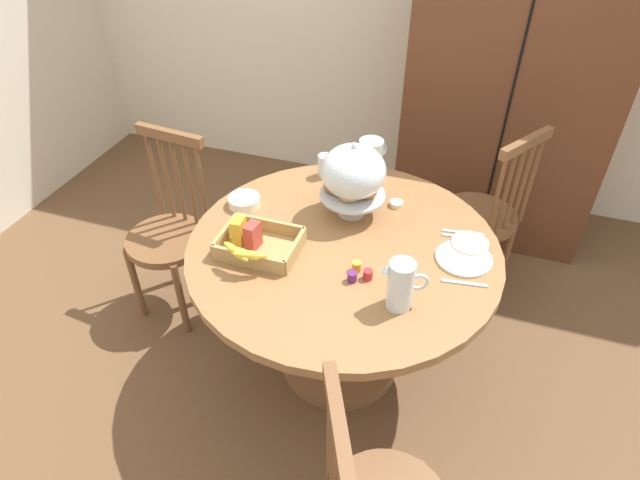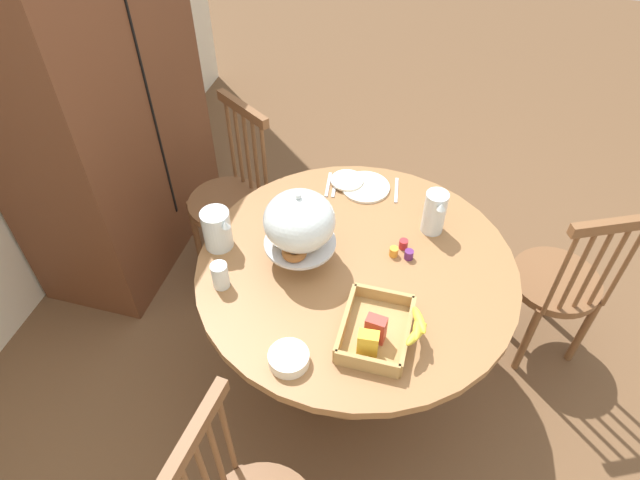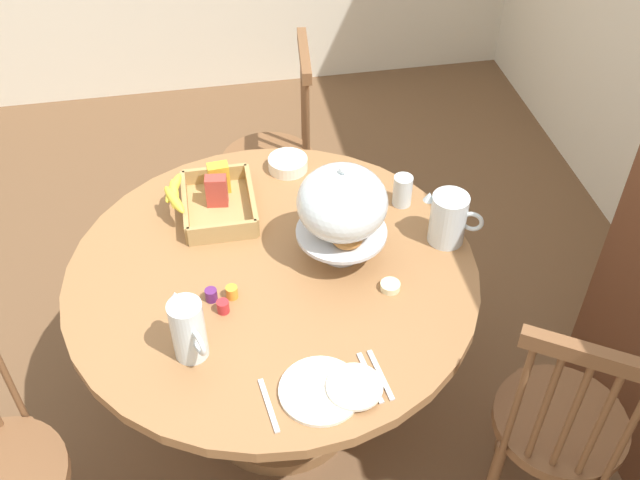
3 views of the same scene
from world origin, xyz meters
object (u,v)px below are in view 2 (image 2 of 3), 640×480
at_px(china_plate_small, 347,180).
at_px(windsor_chair_facing_door, 231,201).
at_px(pastry_stand_with_dome, 299,224).
at_px(cereal_basket, 380,331).
at_px(orange_juice_pitcher, 434,214).
at_px(windsor_chair_by_cabinet, 558,285).
at_px(drinking_glass, 220,276).
at_px(butter_dish, 286,223).
at_px(milk_pitcher, 217,231).
at_px(dining_table, 354,297).
at_px(cereal_bowl, 289,358).
at_px(china_plate_large, 365,187).
at_px(wooden_armoire, 96,92).

bearing_deg(china_plate_small, windsor_chair_facing_door, 86.09).
relative_size(pastry_stand_with_dome, cereal_basket, 1.09).
relative_size(pastry_stand_with_dome, orange_juice_pitcher, 1.78).
relative_size(windsor_chair_facing_door, china_plate_small, 6.50).
bearing_deg(pastry_stand_with_dome, windsor_chair_by_cabinet, -69.31).
height_order(cereal_basket, drinking_glass, cereal_basket).
bearing_deg(butter_dish, milk_pitcher, 128.15).
bearing_deg(dining_table, pastry_stand_with_dome, 97.66).
bearing_deg(cereal_bowl, cereal_basket, -57.76).
xyz_separation_m(milk_pitcher, drinking_glass, (-0.20, -0.09, -0.02)).
xyz_separation_m(pastry_stand_with_dome, orange_juice_pitcher, (0.31, -0.48, -0.11)).
bearing_deg(orange_juice_pitcher, pastry_stand_with_dome, 122.84).
bearing_deg(china_plate_large, windsor_chair_by_cabinet, -95.80).
distance_m(dining_table, pastry_stand_with_dome, 0.46).
xyz_separation_m(windsor_chair_by_cabinet, windsor_chair_facing_door, (0.15, 1.63, 0.00)).
bearing_deg(dining_table, windsor_chair_facing_door, 55.83).
xyz_separation_m(milk_pitcher, cereal_basket, (-0.28, -0.72, -0.04)).
xyz_separation_m(windsor_chair_facing_door, china_plate_large, (-0.05, -0.71, 0.29)).
relative_size(cereal_bowl, butter_dish, 2.33).
distance_m(pastry_stand_with_dome, milk_pitcher, 0.36).
bearing_deg(orange_juice_pitcher, cereal_bowl, 153.71).
bearing_deg(pastry_stand_with_dome, wooden_armoire, 64.15).
bearing_deg(orange_juice_pitcher, china_plate_large, 59.42).
xyz_separation_m(dining_table, cereal_bowl, (-0.49, 0.12, 0.22)).
height_order(windsor_chair_facing_door, cereal_bowl, windsor_chair_facing_door).
relative_size(wooden_armoire, pastry_stand_with_dome, 5.70).
bearing_deg(cereal_bowl, china_plate_large, -3.59).
xyz_separation_m(milk_pitcher, cereal_bowl, (-0.46, -0.44, -0.06)).
relative_size(orange_juice_pitcher, drinking_glass, 1.76).
distance_m(windsor_chair_facing_door, cereal_bowl, 1.25).
height_order(windsor_chair_facing_door, china_plate_small, windsor_chair_facing_door).
bearing_deg(butter_dish, orange_juice_pitcher, -77.00).
distance_m(wooden_armoire, china_plate_large, 1.36).
bearing_deg(butter_dish, drinking_glass, 160.15).
height_order(wooden_armoire, windsor_chair_by_cabinet, wooden_armoire).
relative_size(milk_pitcher, china_plate_large, 0.84).
distance_m(dining_table, china_plate_small, 0.55).
bearing_deg(pastry_stand_with_dome, drinking_glass, 129.39).
xyz_separation_m(windsor_chair_by_cabinet, china_plate_small, (0.11, 1.01, 0.30)).
relative_size(milk_pitcher, cereal_basket, 0.58).
distance_m(milk_pitcher, china_plate_small, 0.67).
relative_size(pastry_stand_with_dome, milk_pitcher, 1.86).
bearing_deg(drinking_glass, orange_juice_pitcher, -54.79).
bearing_deg(wooden_armoire, drinking_glass, -129.93).
distance_m(china_plate_large, cereal_bowl, 0.97).
height_order(china_plate_large, butter_dish, butter_dish).
bearing_deg(orange_juice_pitcher, drinking_glass, 125.21).
distance_m(windsor_chair_facing_door, cereal_basket, 1.30).
relative_size(orange_juice_pitcher, china_plate_small, 1.29).
distance_m(pastry_stand_with_dome, butter_dish, 0.28).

